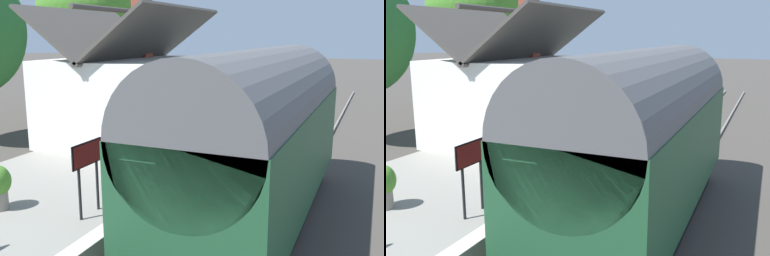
# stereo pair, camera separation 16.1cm
# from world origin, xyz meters

# --- Properties ---
(ground_plane) EXTENTS (160.00, 160.00, 0.00)m
(ground_plane) POSITION_xyz_m (0.00, 0.00, 0.00)
(ground_plane) COLOR #423D38
(platform) EXTENTS (32.00, 5.65, 0.93)m
(platform) POSITION_xyz_m (0.00, 3.82, 0.46)
(platform) COLOR gray
(platform) RESTS_ON ground
(platform_edge_coping) EXTENTS (32.00, 0.36, 0.02)m
(platform_edge_coping) POSITION_xyz_m (0.00, 1.18, 0.93)
(platform_edge_coping) COLOR beige
(platform_edge_coping) RESTS_ON platform
(rail_near) EXTENTS (52.00, 0.08, 0.14)m
(rail_near) POSITION_xyz_m (0.00, -1.62, 0.07)
(rail_near) COLOR gray
(rail_near) RESTS_ON ground
(rail_far) EXTENTS (52.00, 0.08, 0.14)m
(rail_far) POSITION_xyz_m (0.00, -0.18, 0.07)
(rail_far) COLOR gray
(rail_far) RESTS_ON ground
(train) EXTENTS (9.15, 2.73, 4.32)m
(train) POSITION_xyz_m (-1.81, -0.90, 2.22)
(train) COLOR black
(train) RESTS_ON ground
(station_building) EXTENTS (5.74, 4.63, 5.55)m
(station_building) POSITION_xyz_m (1.41, 4.66, 2.51)
(station_building) COLOR white
(station_building) RESTS_ON platform
(bench_by_lamp) EXTENTS (1.42, 0.49, 0.88)m
(bench_by_lamp) POSITION_xyz_m (8.54, 3.02, 1.40)
(bench_by_lamp) COLOR #26727F
(bench_by_lamp) RESTS_ON platform
(planter_by_door) EXTENTS (0.55, 0.55, 0.78)m
(planter_by_door) POSITION_xyz_m (11.51, 3.05, 1.34)
(planter_by_door) COLOR #9E5138
(planter_by_door) RESTS_ON platform
(planter_under_sign) EXTENTS (1.06, 0.32, 0.57)m
(planter_under_sign) POSITION_xyz_m (8.08, 4.48, 1.20)
(planter_under_sign) COLOR teal
(planter_under_sign) RESTS_ON platform
(planter_bench_left) EXTENTS (0.60, 0.60, 0.85)m
(planter_bench_left) POSITION_xyz_m (11.46, 5.22, 1.37)
(planter_bench_left) COLOR teal
(planter_bench_left) RESTS_ON platform
(planter_bench_right) EXTENTS (0.57, 0.57, 0.86)m
(planter_bench_right) POSITION_xyz_m (5.96, 1.94, 1.37)
(planter_bench_right) COLOR teal
(planter_bench_right) RESTS_ON platform
(station_sign_board) EXTENTS (0.96, 0.06, 1.57)m
(station_sign_board) POSITION_xyz_m (-4.74, 1.89, 2.11)
(station_sign_board) COLOR black
(station_sign_board) RESTS_ON platform
(tree_far_right) EXTENTS (4.92, 5.26, 8.91)m
(tree_far_right) POSITION_xyz_m (7.85, 10.99, 6.08)
(tree_far_right) COLOR #4C3828
(tree_far_right) RESTS_ON ground
(tree_mid_background) EXTENTS (5.04, 4.43, 9.95)m
(tree_mid_background) POSITION_xyz_m (11.20, 13.04, 6.69)
(tree_mid_background) COLOR #4C3828
(tree_mid_background) RESTS_ON ground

